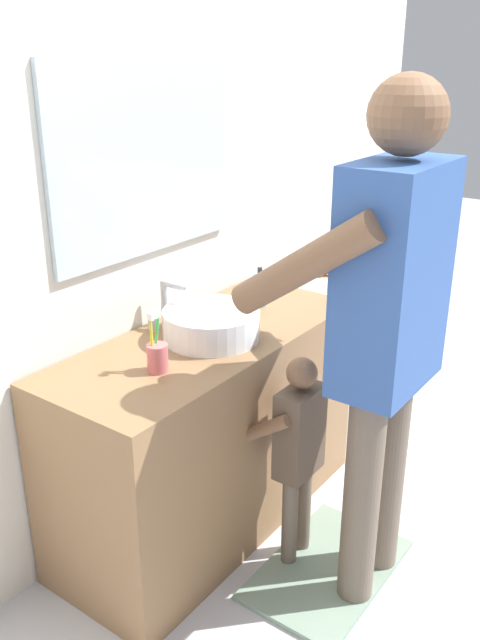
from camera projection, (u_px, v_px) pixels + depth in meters
ground_plane at (271, 544)px, 2.63m from camera, size 14.00×14.00×0.00m
back_wall at (137, 180)px, 2.47m from camera, size 4.40×0.10×2.70m
vanity_cabinet at (209, 431)px, 2.65m from camera, size 1.34×0.54×0.81m
sink_basin at (211, 324)px, 2.46m from camera, size 0.36×0.36×0.11m
faucet at (167, 305)px, 2.57m from camera, size 0.18×0.14×0.18m
toothbrush_cup at (157, 356)px, 2.21m from camera, size 0.07×0.07×0.21m
soap_bottle at (260, 290)px, 2.78m from camera, size 0.06×0.06×0.16m
bath_mat at (327, 569)px, 2.49m from camera, size 0.64×0.40×0.02m
child_toddler at (297, 444)px, 2.39m from camera, size 0.26×0.26×0.83m
adult_parent at (385, 311)px, 2.08m from camera, size 0.54×0.57×1.74m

